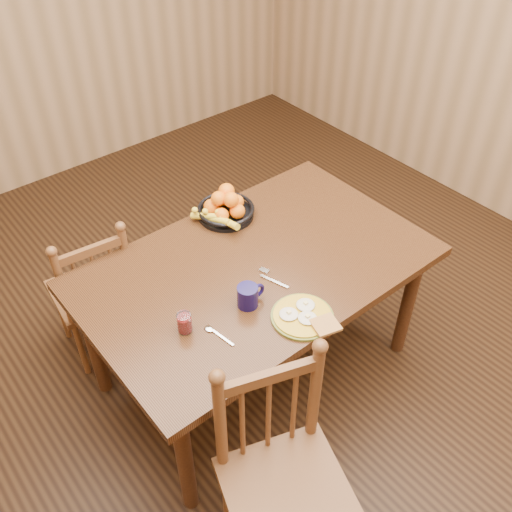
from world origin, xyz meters
TOP-DOWN VIEW (x-y plane):
  - room at (0.00, 0.00)m, footprint 4.52×5.02m
  - dining_table at (0.00, 0.00)m, footprint 1.60×1.00m
  - chair_far at (-0.55, 0.64)m, footprint 0.43×0.42m
  - chair_near at (-0.49, -0.76)m, footprint 0.57×0.55m
  - breakfast_plate at (-0.06, -0.39)m, footprint 0.26×0.30m
  - fork at (-0.01, -0.12)m, footprint 0.06×0.18m
  - spoon at (-0.39, -0.21)m, footprint 0.04×0.16m
  - coffee_mug at (-0.19, -0.18)m, footprint 0.13×0.09m
  - juice_glass at (-0.48, -0.13)m, footprint 0.06×0.06m
  - fruit_bowl at (0.11, 0.38)m, footprint 0.32×0.32m

SIDE VIEW (x-z plane):
  - chair_far at x=-0.55m, z-range -0.01..0.86m
  - chair_near at x=-0.49m, z-range -0.01..0.98m
  - dining_table at x=0.00m, z-range 0.29..1.04m
  - fork at x=-0.01m, z-range 0.75..0.76m
  - spoon at x=-0.39m, z-range 0.75..0.76m
  - breakfast_plate at x=-0.06m, z-range 0.74..0.78m
  - juice_glass at x=-0.48m, z-range 0.75..0.84m
  - coffee_mug at x=-0.19m, z-range 0.75..0.85m
  - fruit_bowl at x=0.11m, z-range 0.72..0.89m
  - room at x=0.00m, z-range -0.01..2.71m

